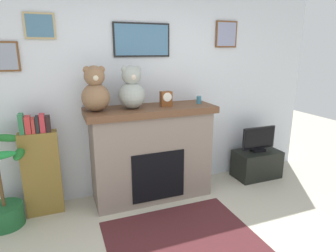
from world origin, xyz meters
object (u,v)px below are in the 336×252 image
at_px(television, 259,140).
at_px(teddy_bear_tan, 95,91).
at_px(mantel_clock, 166,99).
at_px(teddy_bear_cream, 132,89).
at_px(candle_jar, 199,100).
at_px(fireplace, 151,152).
at_px(bookshelf, 41,169).
at_px(potted_plant, 3,196).
at_px(tv_stand, 256,164).

height_order(television, teddy_bear_tan, teddy_bear_tan).
relative_size(mantel_clock, teddy_bear_cream, 0.36).
distance_m(candle_jar, teddy_bear_cream, 0.90).
xyz_separation_m(fireplace, teddy_bear_tan, (-0.65, -0.02, 0.82)).
relative_size(bookshelf, mantel_clock, 6.66).
xyz_separation_m(potted_plant, teddy_bear_cream, (1.45, 0.05, 1.05)).
height_order(fireplace, tv_stand, fireplace).
height_order(tv_stand, television, television).
distance_m(potted_plant, television, 3.34).
xyz_separation_m(potted_plant, teddy_bear_tan, (1.04, 0.05, 1.06)).
xyz_separation_m(television, teddy_bear_tan, (-2.29, 0.01, 0.83)).
bearing_deg(candle_jar, tv_stand, -0.63).
bearing_deg(fireplace, teddy_bear_tan, -178.38).
bearing_deg(mantel_clock, television, -0.43).
distance_m(bookshelf, teddy_bear_tan, 1.09).
bearing_deg(teddy_bear_tan, potted_plant, -177.33).
height_order(tv_stand, mantel_clock, mantel_clock).
xyz_separation_m(bookshelf, teddy_bear_tan, (0.65, -0.09, 0.87)).
bearing_deg(television, candle_jar, 179.29).
height_order(tv_stand, teddy_bear_tan, teddy_bear_tan).
xyz_separation_m(fireplace, candle_jar, (0.65, -0.02, 0.64)).
relative_size(bookshelf, candle_jar, 12.21).
distance_m(bookshelf, mantel_clock, 1.66).
bearing_deg(fireplace, tv_stand, -1.00).
relative_size(fireplace, candle_jar, 16.05).
bearing_deg(television, potted_plant, -179.37).
bearing_deg(mantel_clock, teddy_bear_tan, 179.94).
xyz_separation_m(fireplace, bookshelf, (-1.29, 0.07, -0.05)).
xyz_separation_m(mantel_clock, teddy_bear_tan, (-0.84, 0.00, 0.14)).
height_order(candle_jar, mantel_clock, mantel_clock).
bearing_deg(teddy_bear_cream, teddy_bear_tan, -180.00).
distance_m(tv_stand, teddy_bear_tan, 2.60).
bearing_deg(teddy_bear_tan, television, -0.29).
height_order(bookshelf, teddy_bear_cream, teddy_bear_cream).
bearing_deg(television, teddy_bear_cream, 179.64).
distance_m(television, candle_jar, 1.19).
height_order(potted_plant, teddy_bear_cream, teddy_bear_cream).
bearing_deg(mantel_clock, tv_stand, -0.37).
xyz_separation_m(tv_stand, teddy_bear_tan, (-2.29, 0.01, 1.21)).
height_order(potted_plant, candle_jar, candle_jar).
height_order(candle_jar, teddy_bear_tan, teddy_bear_tan).
bearing_deg(teddy_bear_cream, tv_stand, -0.31).
relative_size(fireplace, bookshelf, 1.31).
relative_size(tv_stand, teddy_bear_cream, 1.33).
distance_m(candle_jar, teddy_bear_tan, 1.31).
relative_size(potted_plant, teddy_bear_tan, 1.96).
bearing_deg(tv_stand, mantel_clock, 179.63).
xyz_separation_m(teddy_bear_tan, teddy_bear_cream, (0.42, 0.00, -0.00)).
distance_m(fireplace, teddy_bear_tan, 1.04).
bearing_deg(tv_stand, teddy_bear_tan, 179.74).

